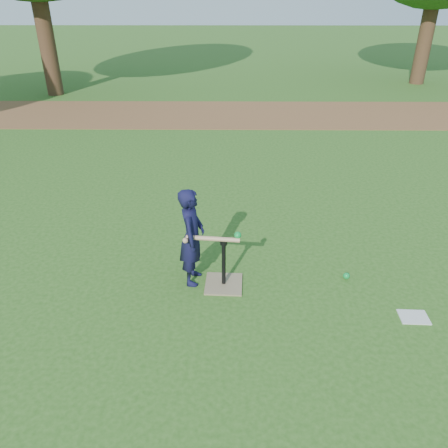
{
  "coord_description": "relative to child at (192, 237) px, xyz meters",
  "views": [
    {
      "loc": [
        -0.35,
        -4.52,
        3.08
      ],
      "look_at": [
        -0.39,
        -0.05,
        0.65
      ],
      "focal_mm": 35.0,
      "sensor_mm": 36.0,
      "label": 1
    }
  ],
  "objects": [
    {
      "name": "batting_tee",
      "position": [
        0.36,
        -0.1,
        -0.48
      ],
      "size": [
        0.45,
        0.45,
        0.61
      ],
      "color": "#867255",
      "rests_on": "ground"
    },
    {
      "name": "wiffle_ball_ground",
      "position": [
        1.83,
        0.04,
        -0.55
      ],
      "size": [
        0.08,
        0.08,
        0.08
      ],
      "primitive_type": "sphere",
      "color": "#0D8F38",
      "rests_on": "ground"
    },
    {
      "name": "dirt_strip",
      "position": [
        0.76,
        7.75,
        -0.58
      ],
      "size": [
        24.0,
        3.0,
        0.01
      ],
      "primitive_type": "cube",
      "color": "brown",
      "rests_on": "ground"
    },
    {
      "name": "ground",
      "position": [
        0.76,
        0.25,
        -0.59
      ],
      "size": [
        80.0,
        80.0,
        0.0
      ],
      "primitive_type": "plane",
      "color": "#285116",
      "rests_on": "ground"
    },
    {
      "name": "child",
      "position": [
        0.0,
        0.0,
        0.0
      ],
      "size": [
        0.32,
        0.45,
        1.18
      ],
      "primitive_type": "imported",
      "rotation": [
        0.0,
        0.0,
        1.49
      ],
      "color": "black",
      "rests_on": "ground"
    },
    {
      "name": "clipboard",
      "position": [
        2.38,
        -0.66,
        -0.58
      ],
      "size": [
        0.31,
        0.24,
        0.01
      ],
      "primitive_type": "cube",
      "rotation": [
        0.0,
        0.0,
        -0.04
      ],
      "color": "silver",
      "rests_on": "ground"
    },
    {
      "name": "swing_action",
      "position": [
        0.27,
        -0.12,
        0.06
      ],
      "size": [
        0.65,
        0.13,
        0.12
      ],
      "color": "tan",
      "rests_on": "ground"
    }
  ]
}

